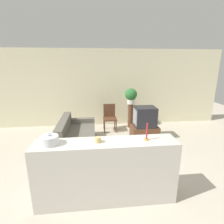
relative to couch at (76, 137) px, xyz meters
The scene contains 12 objects.
ground_plane 1.82m from the couch, 68.25° to the right, with size 14.00×14.00×0.00m, color beige.
wall_back 2.17m from the couch, 69.30° to the left, with size 9.00×0.06×2.70m.
couch is the anchor object (origin of this frame).
tv_stand 2.00m from the couch, ahead, with size 0.79×0.54×0.41m.
television 2.04m from the couch, ahead, with size 0.60×0.52×0.58m.
wooden_chair 1.53m from the couch, 47.88° to the left, with size 0.44×0.44×0.89m.
plant_stand 2.22m from the couch, 36.87° to the left, with size 0.18×0.18×0.85m.
potted_plant 2.39m from the couch, 36.87° to the left, with size 0.41×0.41×0.53m.
foreground_counter 2.16m from the couch, 71.97° to the right, with size 2.22×0.44×1.03m.
decorative_bowl 2.21m from the couch, 94.48° to the right, with size 0.26×0.26×0.19m.
candle_jar 2.26m from the couch, 75.12° to the right, with size 0.10×0.10×0.08m.
candlestick 2.57m from the couch, 57.62° to the right, with size 0.07×0.07×0.28m.
Camera 1 is at (-0.17, -2.81, 2.17)m, focal length 28.00 mm.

